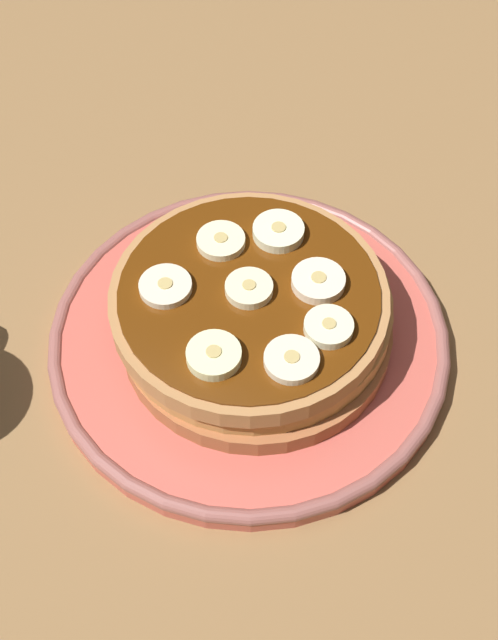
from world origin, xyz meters
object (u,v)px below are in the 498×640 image
object	(u,v)px
plate	(249,337)
banana_slice_6	(166,287)
banana_slice_0	(253,287)
banana_slice_7	(221,241)
banana_slice_1	(318,282)
banana_slice_5	(328,328)
banana_slice_3	(209,354)
pancake_stack	(255,314)
banana_slice_2	(275,231)
banana_slice_4	(292,360)

from	to	relation	value
plate	banana_slice_6	distance (cm)	7.59
banana_slice_0	banana_slice_7	size ratio (longest dim) A/B	0.95
banana_slice_1	banana_slice_5	size ratio (longest dim) A/B	1.12
banana_slice_1	banana_slice_5	distance (cm)	3.66
banana_slice_3	banana_slice_5	size ratio (longest dim) A/B	1.09
banana_slice_5	banana_slice_6	world-z (taller)	banana_slice_5
pancake_stack	banana_slice_3	bearing A→B (deg)	172.88
banana_slice_2	banana_slice_4	world-z (taller)	banana_slice_2
banana_slice_0	banana_slice_2	world-z (taller)	banana_slice_2
plate	banana_slice_2	world-z (taller)	banana_slice_2
banana_slice_1	banana_slice_6	xyz separation A→B (cm)	(-4.04, 8.99, -0.09)
plate	banana_slice_3	size ratio (longest dim) A/B	8.21
banana_slice_3	banana_slice_6	size ratio (longest dim) A/B	0.98
plate	pancake_stack	xyz separation A→B (cm)	(0.08, -0.38, 2.82)
banana_slice_4	banana_slice_6	world-z (taller)	same
banana_slice_0	banana_slice_1	distance (cm)	4.22
banana_slice_1	banana_slice_3	bearing A→B (deg)	151.40
banana_slice_0	banana_slice_3	xyz separation A→B (cm)	(-5.86, 0.53, 0.06)
banana_slice_0	banana_slice_3	world-z (taller)	banana_slice_3
banana_slice_1	banana_slice_7	world-z (taller)	banana_slice_1
banana_slice_5	plate	bearing A→B (deg)	80.22
banana_slice_0	banana_slice_2	bearing A→B (deg)	4.92
plate	banana_slice_0	world-z (taller)	banana_slice_0
banana_slice_6	banana_slice_1	bearing A→B (deg)	-65.79
plate	banana_slice_3	world-z (taller)	banana_slice_3
banana_slice_5	banana_slice_6	distance (cm)	10.81
banana_slice_5	banana_slice_7	bearing A→B (deg)	65.68
banana_slice_0	banana_slice_1	xyz separation A→B (cm)	(1.97, -3.74, 0.04)
plate	banana_slice_7	size ratio (longest dim) A/B	8.43
banana_slice_3	banana_slice_7	size ratio (longest dim) A/B	1.03
pancake_stack	banana_slice_1	xyz separation A→B (cm)	(2.12, -3.55, 2.62)
banana_slice_3	banana_slice_5	world-z (taller)	same
banana_slice_3	banana_slice_2	bearing A→B (deg)	-0.50
banana_slice_4	banana_slice_6	distance (cm)	9.76
banana_slice_3	banana_slice_6	world-z (taller)	banana_slice_3
banana_slice_0	banana_slice_4	xyz separation A→B (cm)	(-4.35, -4.24, -0.02)
banana_slice_5	banana_slice_1	bearing A→B (deg)	29.28
banana_slice_1	banana_slice_6	bearing A→B (deg)	114.21
banana_slice_1	banana_slice_4	distance (cm)	6.33
banana_slice_0	banana_slice_5	xyz separation A→B (cm)	(-1.23, -5.53, 0.01)
plate	banana_slice_7	xyz separation A→B (cm)	(3.09, 3.30, 5.37)
plate	banana_slice_6	xyz separation A→B (cm)	(-1.84, 5.06, 5.35)
banana_slice_3	pancake_stack	bearing A→B (deg)	-7.12
pancake_stack	banana_slice_7	bearing A→B (deg)	50.73
banana_slice_1	banana_slice_5	xyz separation A→B (cm)	(-3.19, -1.79, -0.03)
pancake_stack	banana_slice_7	distance (cm)	5.39
pancake_stack	banana_slice_3	size ratio (longest dim) A/B	5.79
banana_slice_7	banana_slice_6	bearing A→B (deg)	160.37
banana_slice_6	banana_slice_7	bearing A→B (deg)	-19.63
banana_slice_2	plate	bearing A→B (deg)	-177.37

